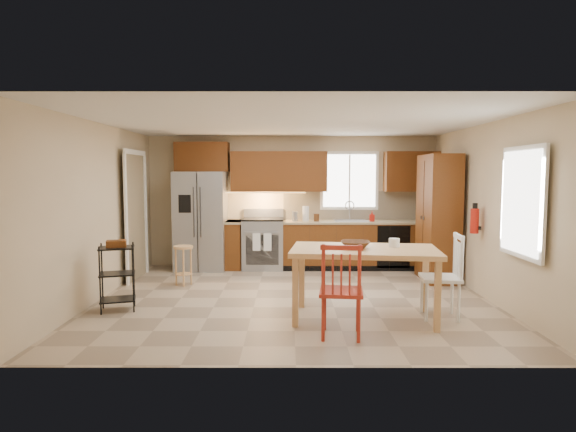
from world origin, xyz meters
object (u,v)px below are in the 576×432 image
(pantry, at_px, (438,218))
(chair_white, at_px, (440,276))
(refrigerator, at_px, (201,221))
(dining_table, at_px, (364,284))
(soap_bottle, at_px, (372,216))
(bar_stool, at_px, (184,265))
(chair_red, at_px, (341,290))
(utility_cart, at_px, (117,277))
(table_bowl, at_px, (355,249))
(table_jar, at_px, (394,245))
(fire_extinguisher, at_px, (475,221))
(range_stove, at_px, (263,244))

(pantry, relative_size, chair_white, 2.02)
(refrigerator, xyz_separation_m, dining_table, (2.56, -3.11, -0.48))
(soap_bottle, height_order, bar_stool, soap_bottle)
(dining_table, distance_m, chair_red, 0.74)
(dining_table, bearing_deg, chair_red, -111.57)
(soap_bottle, bearing_deg, pantry, -43.45)
(pantry, relative_size, dining_table, 1.19)
(chair_white, bearing_deg, pantry, -9.54)
(bar_stool, bearing_deg, chair_red, -37.52)
(pantry, distance_m, utility_cart, 5.11)
(chair_white, height_order, utility_cart, chair_white)
(table_bowl, relative_size, utility_cart, 0.41)
(table_jar, height_order, utility_cart, table_jar)
(bar_stool, bearing_deg, soap_bottle, 31.44)
(fire_extinguisher, xyz_separation_m, table_bowl, (-1.88, -1.13, -0.23))
(table_jar, bearing_deg, pantry, 60.21)
(table_jar, xyz_separation_m, bar_stool, (-3.00, 1.68, -0.59))
(soap_bottle, bearing_deg, fire_extinguisher, -59.47)
(refrigerator, relative_size, dining_table, 1.03)
(refrigerator, height_order, table_bowl, refrigerator)
(chair_white, bearing_deg, table_jar, 90.63)
(refrigerator, relative_size, fire_extinguisher, 5.06)
(soap_bottle, xyz_separation_m, table_bowl, (-0.73, -3.08, -0.12))
(refrigerator, xyz_separation_m, chair_white, (3.51, -3.06, -0.39))
(range_stove, bearing_deg, chair_white, -52.91)
(dining_table, relative_size, bar_stool, 2.78)
(bar_stool, bearing_deg, chair_white, -16.39)
(table_bowl, bearing_deg, refrigerator, 128.21)
(range_stove, relative_size, dining_table, 0.52)
(table_bowl, bearing_deg, fire_extinguisher, 31.03)
(range_stove, relative_size, pantry, 0.44)
(pantry, distance_m, table_jar, 2.39)
(bar_stool, bearing_deg, pantry, 15.02)
(pantry, height_order, table_jar, pantry)
(dining_table, height_order, chair_red, chair_red)
(table_bowl, bearing_deg, bar_stool, 144.35)
(range_stove, height_order, bar_stool, range_stove)
(table_jar, bearing_deg, table_bowl, -167.47)
(refrigerator, relative_size, range_stove, 1.98)
(dining_table, distance_m, bar_stool, 3.17)
(table_jar, height_order, bar_stool, table_jar)
(range_stove, bearing_deg, fire_extinguisher, -32.62)
(pantry, bearing_deg, fire_extinguisher, -79.22)
(fire_extinguisher, height_order, chair_white, fire_extinguisher)
(bar_stool, bearing_deg, utility_cart, -100.93)
(refrigerator, distance_m, utility_cart, 2.86)
(chair_red, bearing_deg, table_bowl, 76.50)
(fire_extinguisher, bearing_deg, dining_table, -147.42)
(chair_red, distance_m, utility_cart, 2.98)
(refrigerator, relative_size, table_bowl, 5.09)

